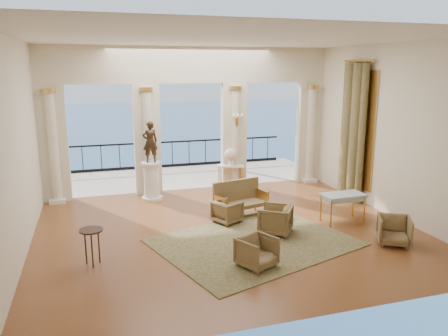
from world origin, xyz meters
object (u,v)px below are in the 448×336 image
object	(u,v)px
armchair_d	(227,211)
side_table	(91,235)
pedestal	(152,182)
armchair_c	(275,218)
statue	(150,142)
settee	(239,198)
armchair_b	(394,229)
game_table	(343,197)
console_table	(231,169)
armchair_a	(257,250)

from	to	relation	value
armchair_d	side_table	xyz separation A→B (m)	(-3.32, -1.57, 0.33)
pedestal	side_table	distance (m)	4.52
armchair_c	armchair_d	world-z (taller)	armchair_c
armchair_c	statue	bearing A→B (deg)	-111.53
armchair_c	settee	size ratio (longest dim) A/B	0.50
settee	armchair_b	bearing A→B (deg)	-61.19
side_table	armchair_c	bearing A→B (deg)	7.06
game_table	side_table	distance (m)	6.21
console_table	armchair_b	bearing A→B (deg)	-49.70
pedestal	side_table	size ratio (longest dim) A/B	1.51
armchair_b	statue	xyz separation A→B (m)	(-4.70, 5.02, 1.40)
armchair_c	pedestal	bearing A→B (deg)	-111.53
game_table	statue	xyz separation A→B (m)	(-4.40, 3.39, 1.09)
armchair_a	console_table	bearing A→B (deg)	50.09
armchair_b	game_table	xyz separation A→B (m)	(-0.30, 1.64, 0.31)
armchair_c	pedestal	distance (m)	4.38
armchair_d	settee	distance (m)	0.69
statue	console_table	world-z (taller)	statue
armchair_c	console_table	size ratio (longest dim) A/B	0.84
game_table	armchair_d	bearing A→B (deg)	162.77
settee	game_table	xyz separation A→B (m)	(2.36, -1.27, 0.20)
armchair_a	pedestal	world-z (taller)	pedestal
armchair_b	side_table	distance (m)	6.52
pedestal	armchair_b	bearing A→B (deg)	-46.89
armchair_b	armchair_d	size ratio (longest dim) A/B	1.11
armchair_a	pedestal	size ratio (longest dim) A/B	0.60
armchair_d	pedestal	xyz separation A→B (m)	(-1.56, 2.59, 0.23)
armchair_d	statue	distance (m)	3.34
armchair_c	game_table	world-z (taller)	armchair_c
armchair_b	settee	world-z (taller)	settee
pedestal	side_table	world-z (taller)	pedestal
armchair_d	armchair_c	bearing A→B (deg)	-167.95
console_table	side_table	bearing A→B (deg)	-114.66
armchair_d	side_table	distance (m)	3.68
armchair_b	game_table	distance (m)	1.69
console_table	side_table	world-z (taller)	console_table
armchair_b	settee	distance (m)	3.93
armchair_b	pedestal	size ratio (longest dim) A/B	0.61
pedestal	console_table	xyz separation A→B (m)	(2.62, 0.39, 0.11)
game_table	pedestal	world-z (taller)	pedestal
settee	statue	world-z (taller)	statue
pedestal	console_table	world-z (taller)	pedestal
armchair_a	armchair_b	world-z (taller)	armchair_b
armchair_d	armchair_a	bearing A→B (deg)	148.22
armchair_b	side_table	bearing A→B (deg)	-157.41
game_table	armchair_b	bearing A→B (deg)	-81.15
armchair_c	armchair_a	bearing A→B (deg)	0.09
armchair_b	statue	size ratio (longest dim) A/B	0.58
armchair_b	console_table	world-z (taller)	console_table
console_table	settee	bearing A→B (deg)	-83.57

